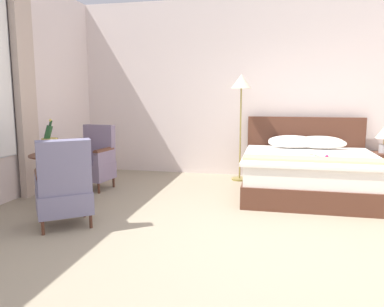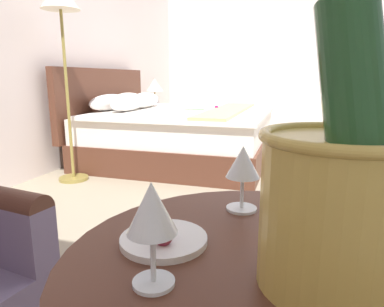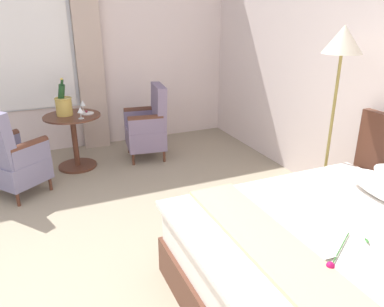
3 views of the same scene
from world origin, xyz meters
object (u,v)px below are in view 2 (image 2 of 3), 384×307
Objects in this scene: bedside_lamp at (155,88)px; wine_glass_near_bucket at (243,165)px; floor_lamp_brass at (61,15)px; snack_plate at (164,239)px; champagne_bucket at (336,189)px; nightstand at (155,123)px; wine_glass_near_edge at (152,213)px; bed at (176,132)px.

bedside_lamp is 3.00× the size of wine_glass_near_bucket.
snack_plate is at bearing -140.08° from floor_lamp_brass.
floor_lamp_brass is 3.90× the size of champagne_bucket.
nightstand is 5.09m from wine_glass_near_edge.
wine_glass_near_edge is (-4.65, -2.01, -0.03)m from bedside_lamp.
snack_plate is at bearing -160.29° from bed.
nightstand is 4.96m from snack_plate.
wine_glass_near_bucket is at bearing -135.82° from floor_lamp_brass.
nightstand is at bearing 23.54° from snack_plate.
nightstand is (1.22, 0.79, -0.07)m from bed.
wine_glass_near_bucket reaches higher than nightstand.
floor_lamp_brass reaches higher than nightstand.
nightstand is 4.84m from wine_glass_near_bucket.
snack_plate is at bearing 15.15° from wine_glass_near_edge.
wine_glass_near_edge is (-3.43, -1.22, 0.46)m from bed.
bed is 3.67m from wine_glass_near_edge.
champagne_bucket is at bearing -72.84° from wine_glass_near_edge.
champagne_bucket is 2.99× the size of snack_plate.
bed is 3.69m from champagne_bucket.
champagne_bucket is at bearing -99.49° from snack_plate.
champagne_bucket is 0.25m from wine_glass_near_edge.
wine_glass_near_edge is at bearing 107.16° from champagne_bucket.
wine_glass_near_edge is 0.16m from snack_plate.
nightstand is 3.71× the size of wine_glass_near_bucket.
floor_lamp_brass is (-2.31, -0.11, 1.26)m from nightstand.
wine_glass_near_edge is at bearing 166.99° from wine_glass_near_bucket.
bedside_lamp reaches higher than wine_glass_near_bucket.
bed reaches higher than wine_glass_near_edge.
bedside_lamp is 2.84× the size of wine_glass_near_edge.
champagne_bucket is at bearing -146.43° from wine_glass_near_bucket.
champagne_bucket is at bearing -136.82° from floor_lamp_brass.
bed is at bearing -147.13° from nightstand.
champagne_bucket is (-4.58, -2.24, 0.01)m from bedside_lamp.
bed is at bearing 23.43° from champagne_bucket.
champagne_bucket reaches higher than wine_glass_near_bucket.
bed is at bearing 19.71° from snack_plate.
wine_glass_near_edge is (-4.65, -2.01, 0.54)m from nightstand.
bed is 13.26× the size of snack_plate.
wine_glass_near_bucket is (-2.03, -1.97, -0.73)m from floor_lamp_brass.
wine_glass_near_bucket is at bearing -154.35° from nightstand.
bed is 1.53m from bedside_lamp.
floor_lamp_brass is (-2.31, -0.11, 0.70)m from bedside_lamp.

